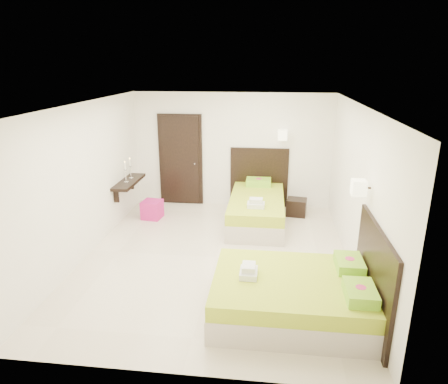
# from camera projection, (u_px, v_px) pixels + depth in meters

# --- Properties ---
(floor) EXTENTS (5.50, 5.50, 0.00)m
(floor) POSITION_uv_depth(u_px,v_px,m) (216.00, 257.00, 6.92)
(floor) COLOR beige
(floor) RESTS_ON ground
(bed_single) EXTENTS (1.33, 2.21, 1.82)m
(bed_single) POSITION_uv_depth(u_px,v_px,m) (257.00, 207.00, 8.38)
(bed_single) COLOR #BEB3A2
(bed_single) RESTS_ON ground
(bed_double) EXTENTS (2.08, 1.77, 1.71)m
(bed_double) POSITION_uv_depth(u_px,v_px,m) (298.00, 294.00, 5.26)
(bed_double) COLOR #BEB3A2
(bed_double) RESTS_ON ground
(nightstand) EXTENTS (0.47, 0.43, 0.37)m
(nightstand) POSITION_uv_depth(u_px,v_px,m) (296.00, 207.00, 8.78)
(nightstand) COLOR black
(nightstand) RESTS_ON ground
(ottoman) EXTENTS (0.44, 0.44, 0.39)m
(ottoman) POSITION_uv_depth(u_px,v_px,m) (152.00, 209.00, 8.61)
(ottoman) COLOR #AE1768
(ottoman) RESTS_ON ground
(door) EXTENTS (1.02, 0.15, 2.14)m
(door) POSITION_uv_depth(u_px,v_px,m) (181.00, 160.00, 9.28)
(door) COLOR black
(door) RESTS_ON ground
(console_shelf) EXTENTS (0.35, 1.20, 0.78)m
(console_shelf) POSITION_uv_depth(u_px,v_px,m) (128.00, 182.00, 8.41)
(console_shelf) COLOR black
(console_shelf) RESTS_ON ground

